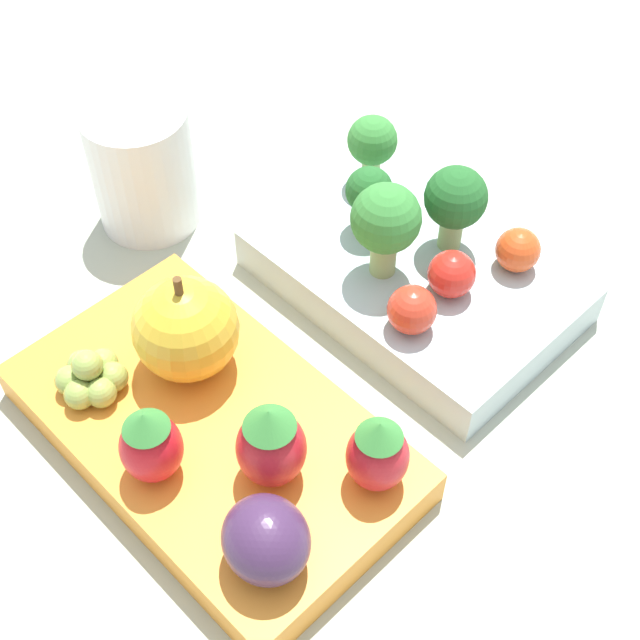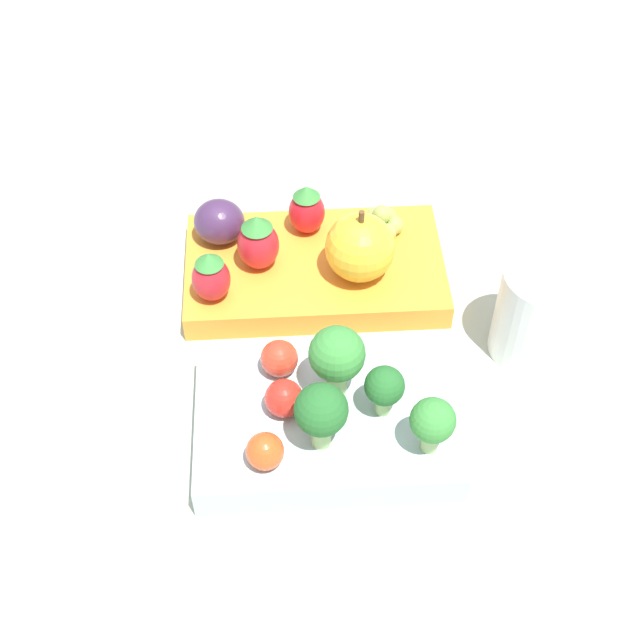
{
  "view_description": "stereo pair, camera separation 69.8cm",
  "coord_description": "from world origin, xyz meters",
  "px_view_note": "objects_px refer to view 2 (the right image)",
  "views": [
    {
      "loc": [
        0.25,
        -0.18,
        0.4
      ],
      "look_at": [
        0.0,
        -0.0,
        0.04
      ],
      "focal_mm": 50.0,
      "sensor_mm": 36.0,
      "label": 1
    },
    {
      "loc": [
        -0.04,
        0.44,
        0.54
      ],
      "look_at": [
        0.0,
        -0.0,
        0.04
      ],
      "focal_mm": 50.0,
      "sensor_mm": 36.0,
      "label": 2
    }
  ],
  "objects_px": {
    "apple": "(360,248)",
    "cherry_tomato_2": "(265,451)",
    "drinking_cup": "(538,313)",
    "strawberry_0": "(211,276)",
    "broccoli_floret_3": "(384,387)",
    "strawberry_1": "(307,209)",
    "cherry_tomato_1": "(284,398)",
    "bento_box_savoury": "(326,424)",
    "broccoli_floret_2": "(321,412)",
    "grape_cluster": "(381,223)",
    "broccoli_floret_0": "(433,422)",
    "broccoli_floret_1": "(337,356)",
    "cherry_tomato_0": "(279,358)",
    "bento_box_fruit": "(315,270)",
    "plum": "(219,222)",
    "strawberry_2": "(258,242)"
  },
  "relations": [
    {
      "from": "broccoli_floret_0",
      "to": "broccoli_floret_2",
      "type": "relative_size",
      "value": 0.85
    },
    {
      "from": "drinking_cup",
      "to": "bento_box_savoury",
      "type": "bearing_deg",
      "value": 32.38
    },
    {
      "from": "apple",
      "to": "bento_box_savoury",
      "type": "bearing_deg",
      "value": 84.37
    },
    {
      "from": "bento_box_fruit",
      "to": "cherry_tomato_1",
      "type": "distance_m",
      "value": 0.16
    },
    {
      "from": "strawberry_1",
      "to": "grape_cluster",
      "type": "distance_m",
      "value": 0.06
    },
    {
      "from": "cherry_tomato_2",
      "to": "cherry_tomato_1",
      "type": "bearing_deg",
      "value": -99.72
    },
    {
      "from": "strawberry_1",
      "to": "plum",
      "type": "relative_size",
      "value": 1.11
    },
    {
      "from": "bento_box_fruit",
      "to": "broccoli_floret_3",
      "type": "distance_m",
      "value": 0.17
    },
    {
      "from": "strawberry_1",
      "to": "bento_box_fruit",
      "type": "bearing_deg",
      "value": 105.39
    },
    {
      "from": "broccoli_floret_0",
      "to": "plum",
      "type": "bearing_deg",
      "value": -48.06
    },
    {
      "from": "strawberry_1",
      "to": "plum",
      "type": "bearing_deg",
      "value": 14.22
    },
    {
      "from": "bento_box_savoury",
      "to": "cherry_tomato_1",
      "type": "xyz_separation_m",
      "value": [
        0.03,
        -0.0,
        0.03
      ]
    },
    {
      "from": "bento_box_fruit",
      "to": "cherry_tomato_0",
      "type": "distance_m",
      "value": 0.12
    },
    {
      "from": "plum",
      "to": "grape_cluster",
      "type": "relative_size",
      "value": 1.11
    },
    {
      "from": "bento_box_savoury",
      "to": "apple",
      "type": "relative_size",
      "value": 3.07
    },
    {
      "from": "bento_box_fruit",
      "to": "grape_cluster",
      "type": "bearing_deg",
      "value": -143.59
    },
    {
      "from": "bento_box_fruit",
      "to": "broccoli_floret_0",
      "type": "height_order",
      "value": "broccoli_floret_0"
    },
    {
      "from": "plum",
      "to": "drinking_cup",
      "type": "relative_size",
      "value": 0.51
    },
    {
      "from": "apple",
      "to": "cherry_tomato_2",
      "type": "bearing_deg",
      "value": 74.7
    },
    {
      "from": "broccoli_floret_1",
      "to": "apple",
      "type": "height_order",
      "value": "same"
    },
    {
      "from": "cherry_tomato_2",
      "to": "cherry_tomato_0",
      "type": "bearing_deg",
      "value": -90.04
    },
    {
      "from": "broccoli_floret_3",
      "to": "bento_box_savoury",
      "type": "bearing_deg",
      "value": 8.31
    },
    {
      "from": "bento_box_savoury",
      "to": "bento_box_fruit",
      "type": "bearing_deg",
      "value": -81.58
    },
    {
      "from": "broccoli_floret_3",
      "to": "grape_cluster",
      "type": "xyz_separation_m",
      "value": [
        0.01,
        -0.19,
        -0.02
      ]
    },
    {
      "from": "broccoli_floret_2",
      "to": "strawberry_1",
      "type": "xyz_separation_m",
      "value": [
        0.03,
        -0.21,
        -0.02
      ]
    },
    {
      "from": "cherry_tomato_2",
      "to": "drinking_cup",
      "type": "relative_size",
      "value": 0.32
    },
    {
      "from": "broccoli_floret_0",
      "to": "grape_cluster",
      "type": "height_order",
      "value": "broccoli_floret_0"
    },
    {
      "from": "cherry_tomato_1",
      "to": "strawberry_0",
      "type": "relative_size",
      "value": 0.59
    },
    {
      "from": "bento_box_fruit",
      "to": "drinking_cup",
      "type": "xyz_separation_m",
      "value": [
        -0.17,
        0.06,
        0.03
      ]
    },
    {
      "from": "bento_box_fruit",
      "to": "apple",
      "type": "height_order",
      "value": "apple"
    },
    {
      "from": "broccoli_floret_0",
      "to": "strawberry_0",
      "type": "xyz_separation_m",
      "value": [
        0.17,
        -0.13,
        -0.01
      ]
    },
    {
      "from": "bento_box_savoury",
      "to": "apple",
      "type": "distance_m",
      "value": 0.15
    },
    {
      "from": "strawberry_0",
      "to": "grape_cluster",
      "type": "distance_m",
      "value": 0.15
    },
    {
      "from": "broccoli_floret_1",
      "to": "apple",
      "type": "relative_size",
      "value": 0.93
    },
    {
      "from": "broccoli_floret_2",
      "to": "strawberry_1",
      "type": "bearing_deg",
      "value": -81.7
    },
    {
      "from": "broccoli_floret_3",
      "to": "strawberry_1",
      "type": "relative_size",
      "value": 0.92
    },
    {
      "from": "bento_box_savoury",
      "to": "cherry_tomato_1",
      "type": "bearing_deg",
      "value": -0.64
    },
    {
      "from": "broccoli_floret_3",
      "to": "cherry_tomato_2",
      "type": "height_order",
      "value": "broccoli_floret_3"
    },
    {
      "from": "broccoli_floret_2",
      "to": "grape_cluster",
      "type": "bearing_deg",
      "value": -98.06
    },
    {
      "from": "strawberry_0",
      "to": "strawberry_2",
      "type": "distance_m",
      "value": 0.05
    },
    {
      "from": "bento_box_fruit",
      "to": "grape_cluster",
      "type": "relative_size",
      "value": 6.02
    },
    {
      "from": "cherry_tomato_1",
      "to": "bento_box_savoury",
      "type": "bearing_deg",
      "value": 179.36
    },
    {
      "from": "strawberry_2",
      "to": "drinking_cup",
      "type": "xyz_separation_m",
      "value": [
        -0.22,
        0.05,
        -0.01
      ]
    },
    {
      "from": "drinking_cup",
      "to": "strawberry_0",
      "type": "bearing_deg",
      "value": -2.61
    },
    {
      "from": "cherry_tomato_0",
      "to": "broccoli_floret_2",
      "type": "bearing_deg",
      "value": 120.99
    },
    {
      "from": "plum",
      "to": "grape_cluster",
      "type": "height_order",
      "value": "plum"
    },
    {
      "from": "apple",
      "to": "drinking_cup",
      "type": "height_order",
      "value": "apple"
    },
    {
      "from": "broccoli_floret_3",
      "to": "plum",
      "type": "xyz_separation_m",
      "value": [
        0.14,
        -0.17,
        -0.01
      ]
    },
    {
      "from": "broccoli_floret_3",
      "to": "apple",
      "type": "relative_size",
      "value": 0.66
    },
    {
      "from": "cherry_tomato_2",
      "to": "strawberry_0",
      "type": "height_order",
      "value": "strawberry_0"
    }
  ]
}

